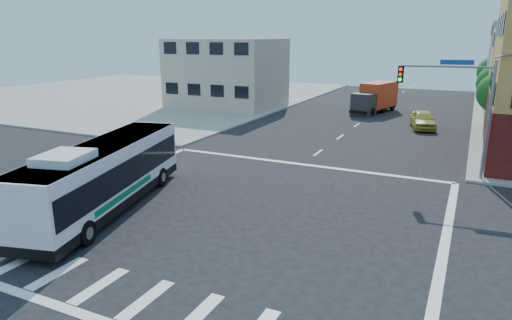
% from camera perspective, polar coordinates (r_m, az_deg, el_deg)
% --- Properties ---
extents(ground, '(120.00, 120.00, 0.00)m').
position_cam_1_polar(ground, '(22.39, -2.67, -6.53)').
color(ground, black).
rests_on(ground, ground).
extents(sidewalk_nw, '(50.00, 50.00, 0.15)m').
position_cam_1_polar(sidewalk_nw, '(70.17, -14.60, 8.03)').
color(sidewalk_nw, gray).
rests_on(sidewalk_nw, ground).
extents(building_west, '(12.06, 10.06, 8.00)m').
position_cam_1_polar(building_west, '(55.44, -3.64, 10.77)').
color(building_west, beige).
rests_on(building_west, ground).
extents(signal_mast_ne, '(7.91, 1.13, 8.07)m').
position_cam_1_polar(signal_mast_ne, '(29.11, 23.98, 7.40)').
color(signal_mast_ne, slate).
rests_on(signal_mast_ne, ground).
extents(street_tree_a, '(3.60, 3.60, 5.53)m').
position_cam_1_polar(street_tree_a, '(46.50, 28.16, 7.65)').
color(street_tree_a, '#352013').
rests_on(street_tree_a, ground).
extents(street_tree_b, '(3.80, 3.80, 5.79)m').
position_cam_1_polar(street_tree_b, '(54.44, 27.92, 8.71)').
color(street_tree_b, '#352013').
rests_on(street_tree_b, ground).
extents(street_tree_c, '(3.40, 3.40, 5.29)m').
position_cam_1_polar(street_tree_c, '(62.43, 27.69, 9.09)').
color(street_tree_c, '#352013').
rests_on(street_tree_c, ground).
extents(street_tree_d, '(4.00, 4.00, 6.03)m').
position_cam_1_polar(street_tree_d, '(70.38, 27.58, 9.96)').
color(street_tree_d, '#352013').
rests_on(street_tree_d, ground).
extents(transit_bus, '(5.53, 12.46, 3.61)m').
position_cam_1_polar(transit_bus, '(23.38, -18.38, -1.78)').
color(transit_bus, black).
rests_on(transit_bus, ground).
extents(box_truck, '(3.98, 7.63, 3.30)m').
position_cam_1_polar(box_truck, '(52.86, 14.66, 7.48)').
color(box_truck, '#28282D').
rests_on(box_truck, ground).
extents(parked_car, '(3.02, 5.22, 1.67)m').
position_cam_1_polar(parked_car, '(44.95, 20.13, 4.76)').
color(parked_car, gold).
rests_on(parked_car, ground).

